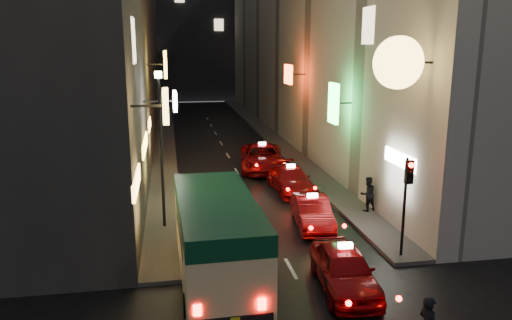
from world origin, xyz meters
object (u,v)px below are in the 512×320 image
taxi_near (345,265)px  traffic_light (407,187)px  minibus (217,231)px  lamp_post (161,140)px

taxi_near → traffic_light: size_ratio=1.45×
minibus → taxi_near: 4.05m
minibus → taxi_near: bearing=-15.0°
minibus → lamp_post: 5.77m
minibus → taxi_near: (3.79, -1.02, -0.99)m
lamp_post → taxi_near: bearing=-48.6°
traffic_light → lamp_post: bearing=151.1°
lamp_post → traffic_light: bearing=-28.9°
traffic_light → lamp_post: (-8.20, 4.53, 1.04)m
traffic_light → lamp_post: size_ratio=0.56×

